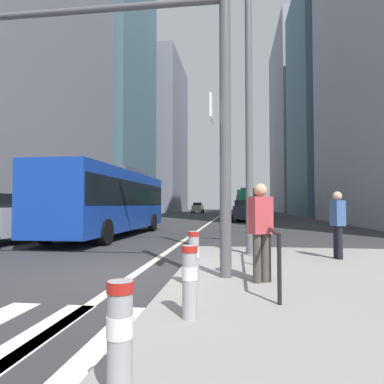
{
  "coord_description": "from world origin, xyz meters",
  "views": [
    {
      "loc": [
        2.2,
        -7.36,
        1.53
      ],
      "look_at": [
        -1.95,
        25.0,
        2.75
      ],
      "focal_mm": 31.93,
      "sensor_mm": 36.0,
      "label": 1
    }
  ],
  "objects_px": {
    "car_oncoming_mid": "(198,208)",
    "city_bus_red_distant": "(244,203)",
    "city_bus_red_receding": "(248,202)",
    "pedestrian_walking": "(338,221)",
    "bollard_front": "(120,334)",
    "car_receding_near": "(247,211)",
    "car_receding_far": "(243,211)",
    "street_lamp_post": "(249,73)",
    "traffic_signal_gantry": "(121,77)",
    "bollard_right": "(194,256)",
    "city_bus_blue_oncoming": "(110,198)",
    "pedestrian_waiting": "(261,227)",
    "bollard_left": "(190,278)"
  },
  "relations": [
    {
      "from": "city_bus_red_receding",
      "to": "bollard_right",
      "type": "distance_m",
      "value": 35.8
    },
    {
      "from": "city_bus_blue_oncoming",
      "to": "pedestrian_waiting",
      "type": "bearing_deg",
      "value": -56.19
    },
    {
      "from": "city_bus_red_receding",
      "to": "traffic_signal_gantry",
      "type": "distance_m",
      "value": 35.16
    },
    {
      "from": "car_receding_near",
      "to": "street_lamp_post",
      "type": "bearing_deg",
      "value": -91.67
    },
    {
      "from": "city_bus_red_receding",
      "to": "car_receding_far",
      "type": "xyz_separation_m",
      "value": [
        -0.82,
        -10.43,
        -0.85
      ]
    },
    {
      "from": "car_oncoming_mid",
      "to": "car_receding_far",
      "type": "distance_m",
      "value": 33.63
    },
    {
      "from": "car_receding_far",
      "to": "pedestrian_walking",
      "type": "xyz_separation_m",
      "value": [
        1.97,
        -21.86,
        0.12
      ]
    },
    {
      "from": "bollard_right",
      "to": "pedestrian_walking",
      "type": "relative_size",
      "value": 0.54
    },
    {
      "from": "city_bus_red_receding",
      "to": "pedestrian_walking",
      "type": "xyz_separation_m",
      "value": [
        1.15,
        -32.29,
        -0.73
      ]
    },
    {
      "from": "car_receding_near",
      "to": "pedestrian_waiting",
      "type": "distance_m",
      "value": 26.12
    },
    {
      "from": "car_oncoming_mid",
      "to": "city_bus_red_distant",
      "type": "bearing_deg",
      "value": -17.22
    },
    {
      "from": "car_oncoming_mid",
      "to": "street_lamp_post",
      "type": "xyz_separation_m",
      "value": [
        7.46,
        -54.02,
        4.29
      ]
    },
    {
      "from": "city_bus_red_distant",
      "to": "car_oncoming_mid",
      "type": "distance_m",
      "value": 8.93
    },
    {
      "from": "car_oncoming_mid",
      "to": "bollard_left",
      "type": "height_order",
      "value": "car_oncoming_mid"
    },
    {
      "from": "traffic_signal_gantry",
      "to": "pedestrian_walking",
      "type": "xyz_separation_m",
      "value": [
        4.87,
        2.59,
        -3.01
      ]
    },
    {
      "from": "car_oncoming_mid",
      "to": "bollard_front",
      "type": "distance_m",
      "value": 61.71
    },
    {
      "from": "traffic_signal_gantry",
      "to": "bollard_right",
      "type": "relative_size",
      "value": 6.74
    },
    {
      "from": "city_bus_blue_oncoming",
      "to": "bollard_right",
      "type": "height_order",
      "value": "city_bus_blue_oncoming"
    },
    {
      "from": "city_bus_red_distant",
      "to": "car_receding_far",
      "type": "relative_size",
      "value": 2.61
    },
    {
      "from": "traffic_signal_gantry",
      "to": "street_lamp_post",
      "type": "distance_m",
      "value": 4.3
    },
    {
      "from": "car_oncoming_mid",
      "to": "city_bus_red_receding",
      "type": "bearing_deg",
      "value": -69.1
    },
    {
      "from": "bollard_right",
      "to": "pedestrian_walking",
      "type": "height_order",
      "value": "pedestrian_walking"
    },
    {
      "from": "bollard_front",
      "to": "pedestrian_waiting",
      "type": "relative_size",
      "value": 0.48
    },
    {
      "from": "car_receding_near",
      "to": "pedestrian_walking",
      "type": "height_order",
      "value": "car_receding_near"
    },
    {
      "from": "bollard_front",
      "to": "pedestrian_walking",
      "type": "height_order",
      "value": "pedestrian_walking"
    },
    {
      "from": "city_bus_red_receding",
      "to": "bollard_front",
      "type": "relative_size",
      "value": 12.95
    },
    {
      "from": "car_receding_far",
      "to": "pedestrian_walking",
      "type": "relative_size",
      "value": 2.53
    },
    {
      "from": "car_receding_near",
      "to": "street_lamp_post",
      "type": "distance_m",
      "value": 23.02
    },
    {
      "from": "car_oncoming_mid",
      "to": "car_receding_near",
      "type": "relative_size",
      "value": 1.0
    },
    {
      "from": "pedestrian_waiting",
      "to": "street_lamp_post",
      "type": "bearing_deg",
      "value": 90.94
    },
    {
      "from": "car_oncoming_mid",
      "to": "pedestrian_walking",
      "type": "distance_m",
      "value": 55.45
    },
    {
      "from": "car_oncoming_mid",
      "to": "traffic_signal_gantry",
      "type": "relative_size",
      "value": 0.66
    },
    {
      "from": "traffic_signal_gantry",
      "to": "pedestrian_walking",
      "type": "height_order",
      "value": "traffic_signal_gantry"
    },
    {
      "from": "traffic_signal_gantry",
      "to": "bollard_left",
      "type": "bearing_deg",
      "value": -54.53
    },
    {
      "from": "city_bus_red_receding",
      "to": "street_lamp_post",
      "type": "bearing_deg",
      "value": -91.91
    },
    {
      "from": "car_receding_far",
      "to": "pedestrian_walking",
      "type": "height_order",
      "value": "car_receding_far"
    },
    {
      "from": "city_bus_red_receding",
      "to": "bollard_left",
      "type": "xyz_separation_m",
      "value": [
        -2.0,
        -37.3,
        -1.2
      ]
    },
    {
      "from": "city_bus_red_distant",
      "to": "car_receding_near",
      "type": "distance_m",
      "value": 28.8
    },
    {
      "from": "car_receding_near",
      "to": "traffic_signal_gantry",
      "type": "xyz_separation_m",
      "value": [
        -3.32,
        -25.78,
        3.13
      ]
    },
    {
      "from": "city_bus_red_receding",
      "to": "street_lamp_post",
      "type": "distance_m",
      "value": 31.92
    },
    {
      "from": "pedestrian_waiting",
      "to": "city_bus_red_distant",
      "type": "bearing_deg",
      "value": 88.99
    },
    {
      "from": "city_bus_blue_oncoming",
      "to": "car_receding_far",
      "type": "height_order",
      "value": "city_bus_blue_oncoming"
    },
    {
      "from": "city_bus_blue_oncoming",
      "to": "car_receding_far",
      "type": "distance_m",
      "value": 16.54
    },
    {
      "from": "car_oncoming_mid",
      "to": "pedestrian_waiting",
      "type": "height_order",
      "value": "car_oncoming_mid"
    },
    {
      "from": "bollard_left",
      "to": "bollard_right",
      "type": "relative_size",
      "value": 0.95
    },
    {
      "from": "pedestrian_walking",
      "to": "street_lamp_post",
      "type": "bearing_deg",
      "value": 165.19
    },
    {
      "from": "city_bus_blue_oncoming",
      "to": "city_bus_red_distant",
      "type": "height_order",
      "value": "same"
    },
    {
      "from": "pedestrian_waiting",
      "to": "pedestrian_walking",
      "type": "height_order",
      "value": "pedestrian_waiting"
    },
    {
      "from": "city_bus_red_receding",
      "to": "bollard_left",
      "type": "height_order",
      "value": "city_bus_red_receding"
    },
    {
      "from": "city_bus_blue_oncoming",
      "to": "pedestrian_walking",
      "type": "xyz_separation_m",
      "value": [
        8.62,
        -6.74,
        -0.73
      ]
    }
  ]
}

